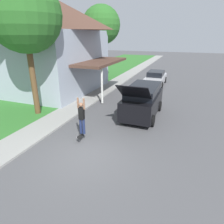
# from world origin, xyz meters

# --- Properties ---
(ground_plane) EXTENTS (120.00, 120.00, 0.00)m
(ground_plane) POSITION_xyz_m (0.00, 0.00, 0.00)
(ground_plane) COLOR #49494C
(lawn) EXTENTS (10.00, 80.00, 0.08)m
(lawn) POSITION_xyz_m (-8.00, 6.00, 0.04)
(lawn) COLOR #2D6B28
(lawn) RESTS_ON ground_plane
(sidewalk) EXTENTS (1.80, 80.00, 0.10)m
(sidewalk) POSITION_xyz_m (-3.60, 6.00, 0.05)
(sidewalk) COLOR gray
(sidewalk) RESTS_ON ground_plane
(house) EXTENTS (11.12, 9.67, 8.30)m
(house) POSITION_xyz_m (-8.41, 8.80, 4.40)
(house) COLOR #99A3B2
(house) RESTS_ON lawn
(lawn_tree_near) EXTENTS (4.28, 4.28, 8.12)m
(lawn_tree_near) POSITION_xyz_m (-5.30, 3.13, 6.03)
(lawn_tree_near) COLOR brown
(lawn_tree_near) RESTS_ON lawn
(lawn_tree_far) EXTENTS (4.02, 4.02, 7.90)m
(lawn_tree_far) POSITION_xyz_m (-5.47, 14.34, 5.94)
(lawn_tree_far) COLOR brown
(lawn_tree_far) RESTS_ON lawn
(suv_parked) EXTENTS (2.06, 5.11, 2.66)m
(suv_parked) POSITION_xyz_m (1.31, 5.35, 1.07)
(suv_parked) COLOR black
(suv_parked) RESTS_ON ground_plane
(car_down_street) EXTENTS (1.90, 4.33, 1.46)m
(car_down_street) POSITION_xyz_m (0.64, 14.55, 0.71)
(car_down_street) COLOR #B7B7BC
(car_down_street) RESTS_ON ground_plane
(skateboarder) EXTENTS (0.41, 0.21, 1.85)m
(skateboarder) POSITION_xyz_m (-0.73, 1.03, 1.34)
(skateboarder) COLOR #192347
(skateboarder) RESTS_ON ground_plane
(skateboard) EXTENTS (0.33, 0.79, 0.34)m
(skateboard) POSITION_xyz_m (-0.84, 0.99, 0.23)
(skateboard) COLOR black
(skateboard) RESTS_ON ground_plane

